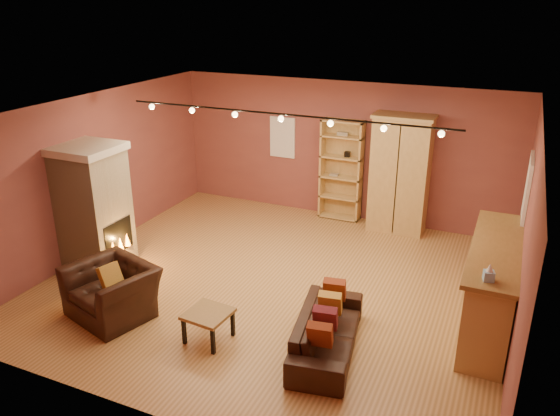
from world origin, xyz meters
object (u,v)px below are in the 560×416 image
at_px(armchair, 111,283).
at_px(bookcase, 342,169).
at_px(fireplace, 94,207).
at_px(bar_counter, 492,287).
at_px(coffee_table, 208,316).
at_px(loveseat, 327,325).
at_px(armoire, 400,174).

bearing_deg(armchair, bookcase, 85.97).
height_order(fireplace, bar_counter, fireplace).
bearing_deg(bar_counter, coffee_table, -151.24).
xyz_separation_m(fireplace, loveseat, (4.37, -0.72, -0.68)).
xyz_separation_m(bookcase, armoire, (1.21, -0.18, 0.10)).
xyz_separation_m(armoire, bar_counter, (1.93, -2.85, -0.53)).
relative_size(fireplace, armchair, 1.59).
bearing_deg(fireplace, loveseat, -9.34).
distance_m(fireplace, loveseat, 4.48).
height_order(bookcase, armoire, armoire).
distance_m(bookcase, bar_counter, 4.38).
bearing_deg(fireplace, bookcase, 50.32).
height_order(armoire, coffee_table, armoire).
bearing_deg(armoire, loveseat, -89.29).
xyz_separation_m(bookcase, loveseat, (1.27, -4.46, -0.68)).
relative_size(fireplace, bar_counter, 0.82).
bearing_deg(armoire, coffee_table, -107.32).
xyz_separation_m(loveseat, coffee_table, (-1.52, -0.44, -0.01)).
bearing_deg(armchair, loveseat, 24.80).
relative_size(armoire, loveseat, 1.20).
bearing_deg(bar_counter, fireplace, -173.53).
bearing_deg(coffee_table, loveseat, 16.02).
bearing_deg(loveseat, fireplace, 71.13).
xyz_separation_m(armchair, coffee_table, (1.59, 0.01, -0.15)).
xyz_separation_m(bookcase, armchair, (-1.84, -4.91, -0.54)).
distance_m(fireplace, coffee_table, 3.15).
xyz_separation_m(fireplace, armoire, (4.32, 3.56, 0.09)).
bearing_deg(coffee_table, bookcase, 86.99).
relative_size(loveseat, coffee_table, 3.18).
height_order(loveseat, armchair, armchair).
xyz_separation_m(fireplace, bar_counter, (6.24, 0.71, -0.43)).
bearing_deg(bar_counter, armchair, -159.36).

